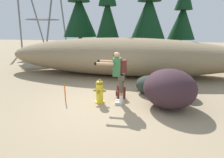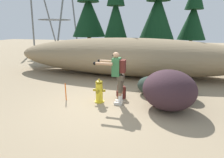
{
  "view_description": "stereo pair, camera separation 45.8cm",
  "coord_description": "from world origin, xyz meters",
  "px_view_note": "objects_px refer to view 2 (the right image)",
  "views": [
    {
      "loc": [
        1.22,
        -5.57,
        2.46
      ],
      "look_at": [
        0.09,
        0.55,
        0.75
      ],
      "focal_mm": 30.66,
      "sensor_mm": 36.0,
      "label": 1
    },
    {
      "loc": [
        1.66,
        -5.47,
        2.46
      ],
      "look_at": [
        0.09,
        0.55,
        0.75
      ],
      "focal_mm": 30.66,
      "sensor_mm": 36.0,
      "label": 2
    }
  ],
  "objects_px": {
    "boulder_mid": "(151,85)",
    "fire_hydrant": "(99,92)",
    "survey_stake": "(66,92)",
    "boulder_small": "(181,88)",
    "utility_worker": "(117,72)",
    "spare_backpack": "(121,92)",
    "boulder_large": "(169,90)"
  },
  "relations": [
    {
      "from": "boulder_large",
      "to": "boulder_mid",
      "type": "xyz_separation_m",
      "value": [
        -0.6,
        1.21,
        -0.27
      ]
    },
    {
      "from": "utility_worker",
      "to": "boulder_large",
      "type": "bearing_deg",
      "value": -179.83
    },
    {
      "from": "fire_hydrant",
      "to": "survey_stake",
      "type": "height_order",
      "value": "fire_hydrant"
    },
    {
      "from": "fire_hydrant",
      "to": "survey_stake",
      "type": "bearing_deg",
      "value": -174.17
    },
    {
      "from": "boulder_large",
      "to": "boulder_mid",
      "type": "distance_m",
      "value": 1.38
    },
    {
      "from": "fire_hydrant",
      "to": "utility_worker",
      "type": "xyz_separation_m",
      "value": [
        0.61,
        0.01,
        0.71
      ]
    },
    {
      "from": "fire_hydrant",
      "to": "boulder_large",
      "type": "xyz_separation_m",
      "value": [
        2.23,
        0.04,
        0.24
      ]
    },
    {
      "from": "utility_worker",
      "to": "spare_backpack",
      "type": "xyz_separation_m",
      "value": [
        0.02,
        0.57,
        -0.87
      ]
    },
    {
      "from": "fire_hydrant",
      "to": "survey_stake",
      "type": "xyz_separation_m",
      "value": [
        -1.17,
        -0.12,
        -0.07
      ]
    },
    {
      "from": "spare_backpack",
      "to": "boulder_mid",
      "type": "relative_size",
      "value": 0.46
    },
    {
      "from": "spare_backpack",
      "to": "boulder_small",
      "type": "bearing_deg",
      "value": 164.26
    },
    {
      "from": "fire_hydrant",
      "to": "boulder_large",
      "type": "height_order",
      "value": "boulder_large"
    },
    {
      "from": "utility_worker",
      "to": "spare_backpack",
      "type": "height_order",
      "value": "utility_worker"
    },
    {
      "from": "fire_hydrant",
      "to": "utility_worker",
      "type": "height_order",
      "value": "utility_worker"
    },
    {
      "from": "boulder_small",
      "to": "fire_hydrant",
      "type": "bearing_deg",
      "value": -156.47
    },
    {
      "from": "utility_worker",
      "to": "survey_stake",
      "type": "relative_size",
      "value": 2.84
    },
    {
      "from": "utility_worker",
      "to": "survey_stake",
      "type": "height_order",
      "value": "utility_worker"
    },
    {
      "from": "fire_hydrant",
      "to": "boulder_small",
      "type": "bearing_deg",
      "value": 23.53
    },
    {
      "from": "spare_backpack",
      "to": "boulder_large",
      "type": "distance_m",
      "value": 1.73
    },
    {
      "from": "spare_backpack",
      "to": "fire_hydrant",
      "type": "bearing_deg",
      "value": 10.63
    },
    {
      "from": "utility_worker",
      "to": "boulder_small",
      "type": "height_order",
      "value": "utility_worker"
    },
    {
      "from": "fire_hydrant",
      "to": "boulder_small",
      "type": "xyz_separation_m",
      "value": [
        2.69,
        1.17,
        -0.01
      ]
    },
    {
      "from": "boulder_large",
      "to": "boulder_mid",
      "type": "height_order",
      "value": "boulder_large"
    },
    {
      "from": "boulder_large",
      "to": "survey_stake",
      "type": "height_order",
      "value": "boulder_large"
    },
    {
      "from": "fire_hydrant",
      "to": "boulder_mid",
      "type": "distance_m",
      "value": 2.05
    },
    {
      "from": "spare_backpack",
      "to": "boulder_small",
      "type": "relative_size",
      "value": 0.42
    },
    {
      "from": "survey_stake",
      "to": "boulder_mid",
      "type": "bearing_deg",
      "value": 26.11
    },
    {
      "from": "spare_backpack",
      "to": "survey_stake",
      "type": "bearing_deg",
      "value": -10.69
    },
    {
      "from": "spare_backpack",
      "to": "boulder_large",
      "type": "relative_size",
      "value": 0.29
    },
    {
      "from": "boulder_mid",
      "to": "fire_hydrant",
      "type": "bearing_deg",
      "value": -142.39
    },
    {
      "from": "fire_hydrant",
      "to": "boulder_large",
      "type": "bearing_deg",
      "value": 0.96
    },
    {
      "from": "boulder_mid",
      "to": "boulder_small",
      "type": "bearing_deg",
      "value": -4.14
    }
  ]
}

